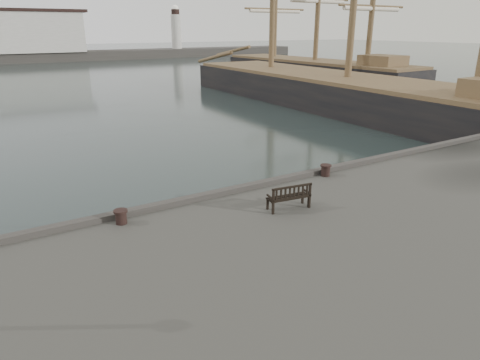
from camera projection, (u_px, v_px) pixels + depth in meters
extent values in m
plane|color=black|center=(235.00, 230.00, 15.39)|extent=(400.00, 400.00, 0.00)
cube|color=#383530|center=(9.00, 58.00, 88.96)|extent=(140.00, 8.00, 2.00)
cylinder|color=beige|center=(176.00, 32.00, 105.98)|extent=(2.40, 2.40, 8.00)
sphere|color=silver|center=(175.00, 8.00, 104.16)|extent=(1.61, 1.61, 1.61)
cube|color=black|center=(288.00, 197.00, 13.23)|extent=(1.43, 0.66, 0.03)
cube|color=black|center=(292.00, 193.00, 12.99)|extent=(1.37, 0.25, 0.41)
cube|color=black|center=(288.00, 203.00, 13.30)|extent=(1.33, 0.58, 0.38)
cylinder|color=black|center=(121.00, 217.00, 12.26)|extent=(0.51, 0.51, 0.42)
cylinder|color=black|center=(326.00, 170.00, 16.23)|extent=(0.49, 0.49, 0.44)
cube|color=black|center=(345.00, 104.00, 38.46)|extent=(8.97, 42.34, 4.22)
cube|color=brown|center=(347.00, 78.00, 37.70)|extent=(8.54, 41.49, 0.30)
cube|color=black|center=(314.00, 79.00, 57.01)|extent=(8.02, 31.04, 4.40)
cube|color=brown|center=(315.00, 61.00, 56.22)|extent=(7.66, 30.41, 0.30)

